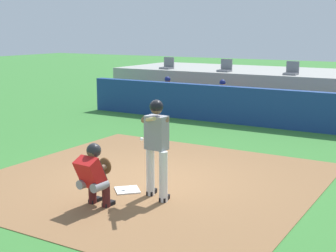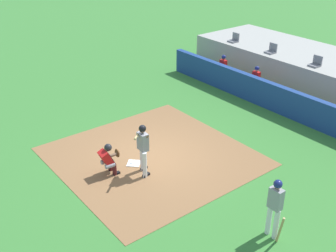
# 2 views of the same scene
# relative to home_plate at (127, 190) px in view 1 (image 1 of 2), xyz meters

# --- Properties ---
(ground_plane) EXTENTS (80.00, 80.00, 0.00)m
(ground_plane) POSITION_rel_home_plate_xyz_m (0.00, 0.80, -0.02)
(ground_plane) COLOR #387A33
(dirt_infield) EXTENTS (6.40, 6.40, 0.01)m
(dirt_infield) POSITION_rel_home_plate_xyz_m (0.00, 0.80, -0.02)
(dirt_infield) COLOR olive
(dirt_infield) RESTS_ON ground
(home_plate) EXTENTS (0.62, 0.62, 0.02)m
(home_plate) POSITION_rel_home_plate_xyz_m (0.00, 0.00, 0.00)
(home_plate) COLOR white
(home_plate) RESTS_ON dirt_infield
(batter_at_plate) EXTENTS (0.67, 0.77, 1.80)m
(batter_at_plate) POSITION_rel_home_plate_xyz_m (0.69, -0.07, 1.01)
(batter_at_plate) COLOR silver
(batter_at_plate) RESTS_ON ground
(catcher_crouched) EXTENTS (0.50, 1.83, 1.13)m
(catcher_crouched) POSITION_rel_home_plate_xyz_m (0.01, -0.95, 0.59)
(catcher_crouched) COLOR gray
(catcher_crouched) RESTS_ON ground
(dugout_wall) EXTENTS (13.00, 0.30, 1.20)m
(dugout_wall) POSITION_rel_home_plate_xyz_m (0.00, 7.30, 0.58)
(dugout_wall) COLOR navy
(dugout_wall) RESTS_ON ground
(dugout_bench) EXTENTS (11.80, 0.44, 0.45)m
(dugout_bench) POSITION_rel_home_plate_xyz_m (0.00, 8.30, 0.20)
(dugout_bench) COLOR olive
(dugout_bench) RESTS_ON ground
(dugout_player_0) EXTENTS (0.49, 0.70, 1.30)m
(dugout_player_0) POSITION_rel_home_plate_xyz_m (-4.06, 8.14, 0.65)
(dugout_player_0) COLOR #939399
(dugout_player_0) RESTS_ON ground
(dugout_player_1) EXTENTS (0.49, 0.70, 1.30)m
(dugout_player_1) POSITION_rel_home_plate_xyz_m (-1.83, 8.14, 0.65)
(dugout_player_1) COLOR #939399
(dugout_player_1) RESTS_ON ground
(stands_platform) EXTENTS (15.00, 4.40, 1.40)m
(stands_platform) POSITION_rel_home_plate_xyz_m (0.00, 11.70, 0.68)
(stands_platform) COLOR #9E9E99
(stands_platform) RESTS_ON ground
(stadium_seat_0) EXTENTS (0.46, 0.46, 0.48)m
(stadium_seat_0) POSITION_rel_home_plate_xyz_m (-5.20, 10.18, 1.51)
(stadium_seat_0) COLOR slate
(stadium_seat_0) RESTS_ON stands_platform
(stadium_seat_1) EXTENTS (0.46, 0.46, 0.48)m
(stadium_seat_1) POSITION_rel_home_plate_xyz_m (-2.60, 10.18, 1.51)
(stadium_seat_1) COLOR slate
(stadium_seat_1) RESTS_ON stands_platform
(stadium_seat_2) EXTENTS (0.46, 0.46, 0.48)m
(stadium_seat_2) POSITION_rel_home_plate_xyz_m (0.00, 10.18, 1.51)
(stadium_seat_2) COLOR slate
(stadium_seat_2) RESTS_ON stands_platform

